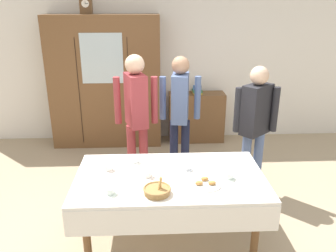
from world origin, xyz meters
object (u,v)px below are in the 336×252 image
(tea_cup_mid_right, at_px, (110,192))
(person_near_right_end, at_px, (180,107))
(person_beside_shelf, at_px, (136,110))
(tea_cup_near_left, at_px, (229,176))
(wall_cabinet, at_px, (106,82))
(tea_cup_near_right, at_px, (108,168))
(tea_cup_far_right, at_px, (135,161))
(person_behind_table_right, at_px, (255,119))
(bread_basket, at_px, (157,190))
(spoon_far_left, at_px, (234,194))
(book_stack, at_px, (197,90))
(bookshelf_low, at_px, (196,117))
(mantel_clock, at_px, (86,6))
(tea_cup_center, at_px, (148,175))
(spoon_mid_right, at_px, (171,167))
(tea_cup_front_edge, at_px, (186,168))
(pastry_plate, at_px, (205,184))
(spoon_near_left, at_px, (172,174))
(dining_table, at_px, (170,186))

(tea_cup_mid_right, bearing_deg, person_near_right_end, 65.99)
(person_beside_shelf, bearing_deg, tea_cup_near_left, -52.86)
(wall_cabinet, height_order, tea_cup_mid_right, wall_cabinet)
(tea_cup_near_left, height_order, tea_cup_near_right, same)
(tea_cup_far_right, bearing_deg, person_behind_table_right, 23.52)
(bread_basket, xyz_separation_m, spoon_far_left, (0.65, -0.04, -0.03))
(book_stack, height_order, spoon_far_left, book_stack)
(bookshelf_low, xyz_separation_m, person_behind_table_right, (0.47, -1.72, 0.55))
(spoon_far_left, bearing_deg, tea_cup_near_left, 88.17)
(mantel_clock, height_order, tea_cup_center, mantel_clock)
(bookshelf_low, relative_size, tea_cup_mid_right, 7.08)
(bread_basket, height_order, person_near_right_end, person_near_right_end)
(person_near_right_end, distance_m, person_behind_table_right, 0.95)
(tea_cup_far_right, relative_size, spoon_mid_right, 1.09)
(bookshelf_low, height_order, tea_cup_near_right, bookshelf_low)
(tea_cup_center, height_order, bread_basket, bread_basket)
(tea_cup_near_right, bearing_deg, tea_cup_front_edge, -1.91)
(spoon_far_left, bearing_deg, person_near_right_end, 101.38)
(pastry_plate, bearing_deg, person_near_right_end, 94.24)
(tea_cup_front_edge, relative_size, spoon_far_left, 1.09)
(wall_cabinet, distance_m, tea_cup_near_right, 2.46)
(spoon_mid_right, bearing_deg, book_stack, 77.04)
(bookshelf_low, bearing_deg, spoon_far_left, -91.02)
(tea_cup_far_right, relative_size, spoon_near_left, 1.09)
(spoon_far_left, bearing_deg, tea_cup_center, 156.02)
(spoon_near_left, distance_m, person_behind_table_right, 1.37)
(tea_cup_front_edge, height_order, tea_cup_near_left, same)
(dining_table, distance_m, tea_cup_far_right, 0.48)
(bread_basket, height_order, spoon_far_left, bread_basket)
(tea_cup_center, height_order, pastry_plate, tea_cup_center)
(person_beside_shelf, bearing_deg, tea_cup_front_edge, -62.28)
(spoon_far_left, xyz_separation_m, spoon_near_left, (-0.51, 0.37, 0.00))
(mantel_clock, bearing_deg, tea_cup_far_right, -71.24)
(bread_basket, bearing_deg, tea_cup_mid_right, 179.00)
(dining_table, height_order, mantel_clock, mantel_clock)
(dining_table, xyz_separation_m, wall_cabinet, (-0.90, 2.59, 0.41))
(bookshelf_low, bearing_deg, spoon_mid_right, -102.96)
(tea_cup_near_right, bearing_deg, bookshelf_low, 64.71)
(tea_cup_front_edge, relative_size, spoon_near_left, 1.09)
(book_stack, distance_m, person_near_right_end, 1.36)
(tea_cup_mid_right, relative_size, spoon_mid_right, 1.09)
(bookshelf_low, distance_m, tea_cup_near_left, 2.72)
(tea_cup_front_edge, bearing_deg, spoon_mid_right, 151.85)
(spoon_near_left, relative_size, person_near_right_end, 0.07)
(person_beside_shelf, bearing_deg, spoon_mid_right, -67.56)
(tea_cup_near_left, xyz_separation_m, bread_basket, (-0.66, -0.22, 0.01))
(bread_basket, relative_size, spoon_near_left, 2.02)
(bread_basket, bearing_deg, spoon_near_left, 66.22)
(dining_table, height_order, spoon_mid_right, spoon_mid_right)
(dining_table, height_order, spoon_near_left, spoon_near_left)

